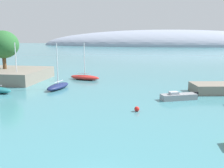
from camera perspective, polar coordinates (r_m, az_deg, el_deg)
name	(u,v)px	position (r m, az deg, el deg)	size (l,w,h in m)	color
shore_outcrop	(8,75)	(59.80, -22.13, 1.90)	(15.48, 13.89, 2.39)	gray
tree_clump_shore	(3,45)	(60.30, -23.04, 8.06)	(6.56, 6.56, 8.22)	brown
distant_ridge	(165,45)	(261.80, 11.74, 8.39)	(248.89, 85.48, 30.54)	#8E99AD
sailboat_sand_near_shore	(17,81)	(54.76, -20.29, 0.58)	(6.70, 4.03, 8.21)	#C6B284
sailboat_navy_outer_mooring	(58,86)	(47.47, -11.89, -0.42)	(3.16, 6.85, 8.18)	navy
sailboat_red_end_of_line	(85,77)	(56.59, -6.09, 1.53)	(7.40, 4.02, 8.05)	red
motorboat_grey_outer	(179,97)	(40.01, 14.57, -2.72)	(5.85, 3.66, 1.28)	gray
mooring_buoy_red	(137,109)	(32.99, 5.54, -5.54)	(0.65, 0.65, 0.65)	red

